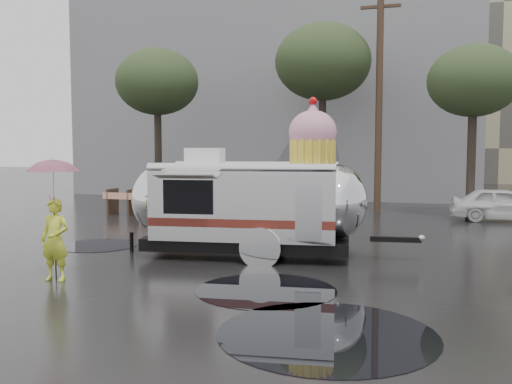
% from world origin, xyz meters
% --- Properties ---
extents(ground, '(120.00, 120.00, 0.00)m').
position_xyz_m(ground, '(0.00, 0.00, 0.00)').
color(ground, black).
rests_on(ground, ground).
extents(puddles, '(9.49, 7.68, 0.01)m').
position_xyz_m(puddles, '(1.02, 0.14, 0.01)').
color(puddles, black).
rests_on(puddles, ground).
extents(grey_building, '(22.00, 12.00, 13.00)m').
position_xyz_m(grey_building, '(-4.00, 24.00, 6.50)').
color(grey_building, slate).
rests_on(grey_building, ground).
extents(utility_pole, '(1.60, 0.28, 9.00)m').
position_xyz_m(utility_pole, '(2.50, 14.00, 4.62)').
color(utility_pole, '#473323').
rests_on(utility_pole, ground).
extents(tree_left, '(3.64, 3.64, 6.95)m').
position_xyz_m(tree_left, '(-7.00, 13.00, 5.48)').
color(tree_left, '#382D26').
rests_on(tree_left, ground).
extents(tree_mid, '(4.20, 4.20, 8.03)m').
position_xyz_m(tree_mid, '(0.00, 15.00, 6.34)').
color(tree_mid, '#382D26').
rests_on(tree_mid, ground).
extents(tree_right, '(3.36, 3.36, 6.42)m').
position_xyz_m(tree_right, '(6.00, 13.00, 5.06)').
color(tree_right, '#382D26').
rests_on(tree_right, ground).
extents(barricade_row, '(4.30, 0.80, 1.00)m').
position_xyz_m(barricade_row, '(-5.55, 9.96, 0.52)').
color(barricade_row, '#473323').
rests_on(barricade_row, ground).
extents(airstream_trailer, '(7.05, 3.21, 3.82)m').
position_xyz_m(airstream_trailer, '(0.33, 3.41, 1.34)').
color(airstream_trailer, silver).
rests_on(airstream_trailer, ground).
extents(person_left, '(0.59, 0.41, 1.58)m').
position_xyz_m(person_left, '(-2.55, -0.07, 0.79)').
color(person_left, '#D2E037').
rests_on(person_left, ground).
extents(umbrella_pink, '(1.21, 1.21, 2.38)m').
position_xyz_m(umbrella_pink, '(-2.55, -0.07, 1.96)').
color(umbrella_pink, pink).
rests_on(umbrella_pink, ground).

